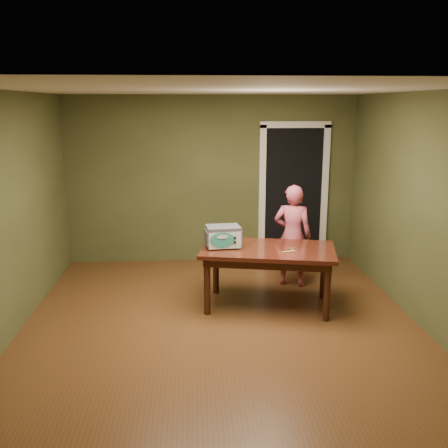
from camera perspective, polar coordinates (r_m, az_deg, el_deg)
name	(u,v)px	position (r m, az deg, el deg)	size (l,w,h in m)	color
floor	(221,326)	(5.79, -0.33, -11.54)	(5.00, 5.00, 0.00)	#5A3319
room_shell	(221,177)	(5.30, -0.36, 5.43)	(4.52, 5.02, 2.61)	#4D522B
doorway	(290,191)	(8.30, 7.50, 3.71)	(1.10, 0.66, 2.25)	black
dining_table	(268,256)	(6.12, 5.07, -3.65)	(1.75, 1.20, 0.75)	black
toy_oven	(223,236)	(6.07, -0.10, -1.36)	(0.46, 0.33, 0.27)	#4C4F54
baking_pan	(291,249)	(6.06, 7.71, -2.81)	(0.10, 0.10, 0.02)	silver
spatula	(289,251)	(5.97, 7.42, -3.13)	(0.18, 0.03, 0.01)	tan
child	(292,236)	(6.87, 7.83, -1.34)	(0.51, 0.34, 1.41)	#BF4E60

